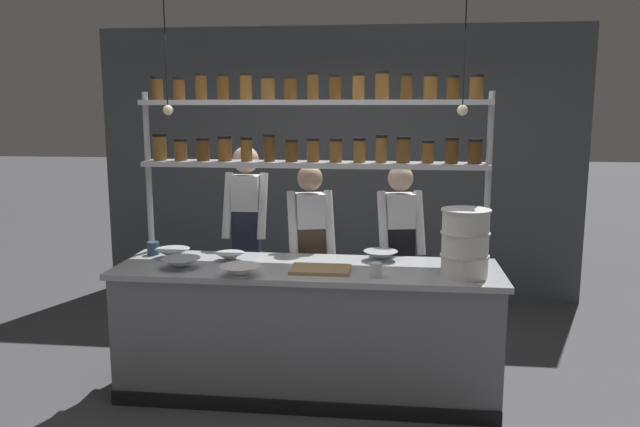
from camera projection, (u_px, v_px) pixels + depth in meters
The scene contains 17 objects.
ground_plane at pixel (308, 390), 4.48m from camera, with size 40.00×40.00×0.00m, color #4C4C51.
back_wall at pixel (338, 164), 6.58m from camera, with size 5.06×0.12×2.83m, color #4C5156.
prep_counter at pixel (307, 330), 4.41m from camera, with size 2.66×0.76×0.92m.
spice_shelf_unit at pixel (313, 136), 4.50m from camera, with size 2.55×0.28×2.26m.
chef_left at pixel (247, 233), 5.18m from camera, with size 0.37×0.30×1.70m.
chef_center at pixel (310, 251), 4.92m from camera, with size 0.41×0.34×1.57m.
chef_right at pixel (399, 251), 4.93m from camera, with size 0.40×0.32×1.57m.
container_stack at pixel (465, 243), 4.03m from camera, with size 0.32×0.32×0.45m.
cutting_board at pixel (320, 269), 4.20m from camera, with size 0.40×0.26×0.02m.
prep_bowl_near_left at pixel (173, 253), 4.57m from camera, with size 0.25×0.25×0.07m.
prep_bowl_center_front at pixel (230, 257), 4.49m from camera, with size 0.21×0.21×0.06m.
prep_bowl_center_back at pixel (381, 256), 4.50m from camera, with size 0.25×0.25×0.07m.
prep_bowl_near_right at pixel (181, 264), 4.26m from camera, with size 0.27×0.27×0.07m.
prep_bowl_far_left at pixel (240, 271), 4.06m from camera, with size 0.27×0.27×0.07m.
serving_cup_front at pixel (376, 270), 4.04m from camera, with size 0.08×0.08×0.10m.
serving_cup_by_board at pixel (153, 248), 4.68m from camera, with size 0.09×0.09×0.10m.
pendant_light_row at pixel (311, 102), 4.14m from camera, with size 2.05×0.07×0.82m.
Camera 1 is at (0.58, -4.17, 2.01)m, focal length 35.00 mm.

